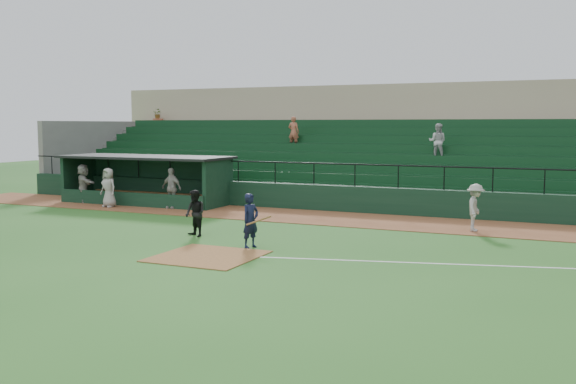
% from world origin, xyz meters
% --- Properties ---
extents(ground, '(90.00, 90.00, 0.00)m').
position_xyz_m(ground, '(0.00, 0.00, 0.00)').
color(ground, '#25591C').
rests_on(ground, ground).
extents(warning_track, '(40.00, 4.00, 0.03)m').
position_xyz_m(warning_track, '(0.00, 8.00, 0.01)').
color(warning_track, brown).
rests_on(warning_track, ground).
extents(home_plate_dirt, '(3.00, 3.00, 0.03)m').
position_xyz_m(home_plate_dirt, '(0.00, -1.00, 0.01)').
color(home_plate_dirt, brown).
rests_on(home_plate_dirt, ground).
extents(foul_line, '(17.49, 4.44, 0.01)m').
position_xyz_m(foul_line, '(8.00, 1.20, 0.01)').
color(foul_line, white).
rests_on(foul_line, ground).
extents(stadium_structure, '(38.00, 13.08, 6.40)m').
position_xyz_m(stadium_structure, '(-0.00, 16.46, 2.30)').
color(stadium_structure, black).
rests_on(stadium_structure, ground).
extents(dugout, '(8.90, 3.20, 2.42)m').
position_xyz_m(dugout, '(-9.75, 9.56, 1.33)').
color(dugout, black).
rests_on(dugout, ground).
extents(batter_at_plate, '(1.10, 0.75, 1.78)m').
position_xyz_m(batter_at_plate, '(0.55, 0.80, 0.89)').
color(batter_at_plate, black).
rests_on(batter_at_plate, ground).
extents(umpire, '(1.00, 0.91, 1.67)m').
position_xyz_m(umpire, '(-2.25, 1.89, 0.83)').
color(umpire, black).
rests_on(umpire, ground).
extents(runner, '(0.68, 1.16, 1.78)m').
position_xyz_m(runner, '(6.76, 6.99, 0.92)').
color(runner, '#A39F99').
rests_on(runner, warning_track).
extents(dugout_player_a, '(1.19, 0.63, 1.94)m').
position_xyz_m(dugout_player_a, '(-7.32, 7.84, 1.00)').
color(dugout_player_a, '#A6A19C').
rests_on(dugout_player_a, warning_track).
extents(dugout_player_b, '(1.01, 0.75, 1.88)m').
position_xyz_m(dugout_player_b, '(-10.39, 7.04, 0.97)').
color(dugout_player_b, '#A49F9A').
rests_on(dugout_player_b, warning_track).
extents(dugout_player_c, '(1.86, 1.42, 1.96)m').
position_xyz_m(dugout_player_c, '(-12.73, 7.94, 1.01)').
color(dugout_player_c, '#9C9792').
rests_on(dugout_player_c, warning_track).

